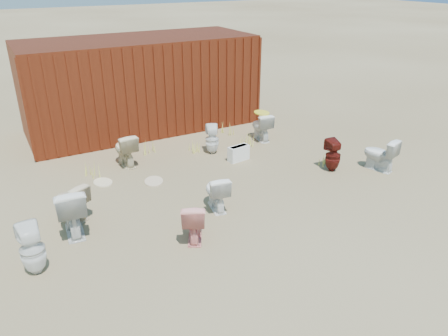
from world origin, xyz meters
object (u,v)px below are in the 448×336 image
toilet_back_beige_right (125,149)px  toilet_front_maroon (333,155)px  toilet_front_e (380,154)px  toilet_back_e (212,139)px  shipping_container (141,84)px  toilet_back_beige_left (71,201)px  toilet_front_c (216,192)px  toilet_back_a (32,249)px  loose_tank (239,153)px  toilet_back_yellowlid (261,127)px  toilet_front_a (71,210)px  toilet_front_pink (194,220)px

toilet_back_beige_right → toilet_front_maroon: bearing=144.1°
toilet_front_e → toilet_back_e: size_ratio=1.03×
shipping_container → toilet_back_beige_left: shipping_container is taller
shipping_container → toilet_back_e: (0.76, -2.66, -0.85)m
shipping_container → toilet_front_maroon: shipping_container is taller
toilet_back_beige_right → toilet_back_e: 2.03m
toilet_front_c → toilet_back_a: size_ratio=0.87×
toilet_front_maroon → toilet_back_a: size_ratio=0.91×
loose_tank → toilet_back_beige_left: bearing=-176.8°
toilet_front_maroon → toilet_back_beige_left: size_ratio=1.06×
loose_tank → toilet_back_yellowlid: bearing=28.0°
shipping_container → toilet_front_a: 5.46m
toilet_front_c → toilet_front_maroon: bearing=-164.5°
toilet_front_maroon → toilet_front_e: toilet_front_e is taller
shipping_container → toilet_front_e: (3.49, -5.25, -0.84)m
shipping_container → toilet_front_e: 6.36m
toilet_back_beige_right → toilet_front_a: bearing=51.5°
toilet_front_e → toilet_back_beige_left: 6.36m
toilet_front_a → toilet_front_e: 6.38m
toilet_back_beige_left → toilet_front_e: bearing=141.2°
toilet_front_e → toilet_back_e: 3.77m
shipping_container → toilet_back_yellowlid: shipping_container is taller
toilet_front_maroon → toilet_back_yellowlid: size_ratio=1.00×
toilet_back_a → loose_tank: bearing=-160.9°
toilet_back_beige_right → toilet_back_yellowlid: toilet_back_beige_right is taller
toilet_front_pink → loose_tank: (2.26, 2.39, -0.17)m
toilet_back_beige_right → toilet_front_e: bearing=145.3°
shipping_container → toilet_back_beige_right: bearing=-118.1°
shipping_container → toilet_front_c: bearing=-94.6°
shipping_container → toilet_front_c: size_ratio=8.85×
toilet_front_pink → toilet_front_e: toilet_front_e is taller
toilet_front_pink → toilet_back_beige_left: size_ratio=1.01×
toilet_front_c → toilet_front_e: (3.90, -0.22, 0.02)m
toilet_front_a → toilet_back_yellowlid: (5.12, 2.12, -0.07)m
toilet_back_a → toilet_front_pink: bearing=167.3°
toilet_front_e → loose_tank: 3.08m
shipping_container → toilet_front_c: (-0.40, -5.04, -0.86)m
toilet_front_c → shipping_container: bearing=-83.6°
toilet_front_maroon → toilet_front_e: (0.92, -0.45, 0.01)m
toilet_back_beige_right → toilet_back_a: bearing=50.0°
toilet_front_maroon → toilet_back_e: 2.81m
toilet_front_maroon → toilet_back_beige_left: 5.38m
toilet_front_e → toilet_back_beige_left: size_ratio=1.07×
toilet_front_e → toilet_back_yellowlid: toilet_front_e is taller
shipping_container → toilet_back_a: (-3.55, -5.40, -0.81)m
toilet_front_e → toilet_back_beige_right: size_ratio=0.97×
toilet_front_a → toilet_back_beige_left: (0.09, 0.48, -0.09)m
toilet_back_yellowlid → toilet_back_a: bearing=33.4°
toilet_front_e → shipping_container: bearing=-73.0°
toilet_front_maroon → shipping_container: bearing=-56.5°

